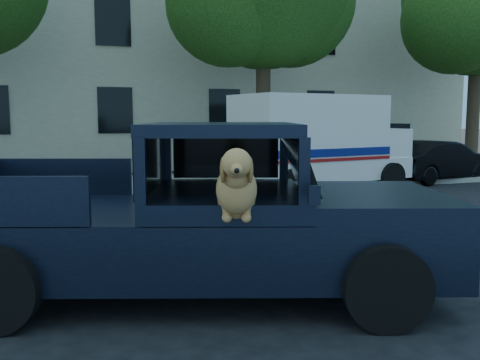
{
  "coord_description": "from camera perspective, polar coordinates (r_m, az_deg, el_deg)",
  "views": [
    {
      "loc": [
        -1.07,
        -5.67,
        2.02
      ],
      "look_at": [
        0.79,
        -0.35,
        1.34
      ],
      "focal_mm": 40.0,
      "sensor_mm": 36.0,
      "label": 1
    }
  ],
  "objects": [
    {
      "name": "pickup_truck",
      "position": [
        6.05,
        -5.24,
        -6.19
      ],
      "size": [
        5.8,
        3.7,
        1.94
      ],
      "rotation": [
        0.0,
        0.0,
        -0.32
      ],
      "color": "black",
      "rests_on": "ground"
    },
    {
      "name": "mail_truck",
      "position": [
        14.46,
        8.29,
        3.22
      ],
      "size": [
        4.95,
        3.06,
        2.55
      ],
      "rotation": [
        0.0,
        0.0,
        0.18
      ],
      "color": "silver",
      "rests_on": "ground"
    },
    {
      "name": "building_main",
      "position": [
        22.68,
        -9.0,
        13.09
      ],
      "size": [
        26.0,
        6.0,
        9.0
      ],
      "primitive_type": "cube",
      "color": "beige",
      "rests_on": "ground"
    },
    {
      "name": "street_tree_right",
      "position": [
        21.12,
        24.12,
        16.38
      ],
      "size": [
        6.0,
        5.2,
        8.6
      ],
      "color": "#332619",
      "rests_on": "ground"
    },
    {
      "name": "far_sidewalk",
      "position": [
        15.04,
        -14.98,
        -0.78
      ],
      "size": [
        60.0,
        4.0,
        0.15
      ],
      "primitive_type": "cube",
      "color": "gray",
      "rests_on": "ground"
    },
    {
      "name": "lane_stripes",
      "position": [
        9.79,
        -0.52,
        -5.0
      ],
      "size": [
        21.6,
        0.14,
        0.01
      ],
      "primitive_type": null,
      "color": "silver",
      "rests_on": "ground"
    },
    {
      "name": "parked_sedan",
      "position": [
        17.52,
        20.49,
        1.9
      ],
      "size": [
        2.07,
        4.01,
        1.26
      ],
      "primitive_type": "imported",
      "rotation": [
        0.0,
        0.0,
        1.77
      ],
      "color": "black",
      "rests_on": "ground"
    },
    {
      "name": "ground",
      "position": [
        6.12,
        -8.26,
        -12.5
      ],
      "size": [
        120.0,
        120.0,
        0.0
      ],
      "primitive_type": "plane",
      "color": "black",
      "rests_on": "ground"
    }
  ]
}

